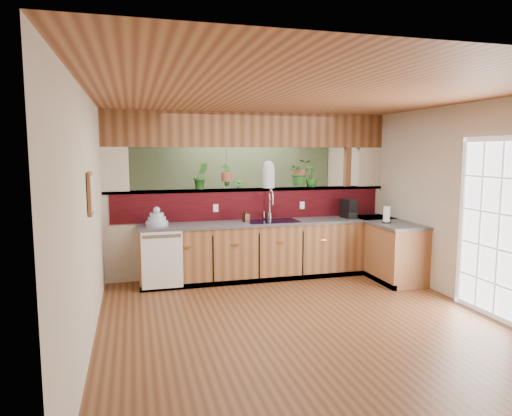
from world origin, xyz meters
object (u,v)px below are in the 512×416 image
object	(u,v)px
shelving_console	(219,225)
faucet	(270,203)
dish_stack	(157,220)
glass_jar	(269,174)
coffee_maker	(349,209)
paper_towel	(387,215)
soap_dispenser	(246,216)

from	to	relation	value
shelving_console	faucet	bearing A→B (deg)	-101.24
dish_stack	shelving_console	size ratio (longest dim) A/B	0.22
faucet	glass_jar	world-z (taller)	glass_jar
glass_jar	dish_stack	bearing A→B (deg)	-168.30
shelving_console	dish_stack	bearing A→B (deg)	-143.49
coffee_maker	paper_towel	world-z (taller)	coffee_maker
paper_towel	shelving_console	world-z (taller)	paper_towel
faucet	glass_jar	xyz separation A→B (m)	(0.04, 0.22, 0.45)
dish_stack	paper_towel	bearing A→B (deg)	-10.38
dish_stack	paper_towel	size ratio (longest dim) A/B	1.21
faucet	dish_stack	world-z (taller)	faucet
shelving_console	coffee_maker	bearing A→B (deg)	-75.69
faucet	coffee_maker	distance (m)	1.32
dish_stack	glass_jar	size ratio (longest dim) A/B	0.73
shelving_console	glass_jar	bearing A→B (deg)	-98.76
coffee_maker	glass_jar	world-z (taller)	glass_jar
soap_dispenser	glass_jar	world-z (taller)	glass_jar
faucet	dish_stack	xyz separation A→B (m)	(-1.78, -0.16, -0.17)
faucet	coffee_maker	xyz separation A→B (m)	(1.30, -0.16, -0.12)
faucet	paper_towel	xyz separation A→B (m)	(1.62, -0.78, -0.14)
faucet	shelving_console	size ratio (longest dim) A/B	0.34
soap_dispenser	shelving_console	bearing A→B (deg)	90.38
faucet	dish_stack	bearing A→B (deg)	-175.00
dish_stack	shelving_console	distance (m)	2.69
dish_stack	soap_dispenser	bearing A→B (deg)	1.36
coffee_maker	paper_towel	bearing A→B (deg)	-71.16
dish_stack	paper_towel	world-z (taller)	dish_stack
glass_jar	soap_dispenser	bearing A→B (deg)	-143.57
faucet	shelving_console	world-z (taller)	faucet
glass_jar	coffee_maker	bearing A→B (deg)	-17.01
glass_jar	paper_towel	bearing A→B (deg)	-32.31
dish_stack	soap_dispenser	xyz separation A→B (m)	(1.35, 0.03, 0.01)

